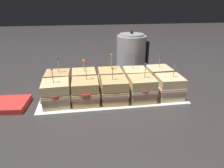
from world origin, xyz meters
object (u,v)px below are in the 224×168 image
object	(u,v)px
sandwich_front_far_left	(56,94)
sandwich_back_far_left	(58,83)
sandwich_front_far_right	(169,87)
kettle_steel	(131,54)
napkin_stack	(10,104)
sandwich_back_far_right	(158,77)
sandwich_front_right	(142,89)
sandwich_back_left	(84,81)
sandwich_back_right	(135,79)
sandwich_front_left	(85,92)
sandwich_back_center	(111,80)
serving_platter	(112,96)
sandwich_front_center	(114,90)

from	to	relation	value
sandwich_front_far_left	sandwich_back_far_left	distance (m)	0.12
sandwich_front_far_right	sandwich_back_far_left	bearing A→B (deg)	166.28
kettle_steel	napkin_stack	size ratio (longest dim) A/B	1.71
sandwich_front_far_left	sandwich_back_far_right	size ratio (longest dim) A/B	0.99
sandwich_back_far_left	sandwich_front_right	bearing A→B (deg)	-18.91
sandwich_back_left	sandwich_back_right	bearing A→B (deg)	0.37
sandwich_front_left	sandwich_back_left	size ratio (longest dim) A/B	1.13
sandwich_back_center	sandwich_front_far_left	bearing A→B (deg)	-154.39
serving_platter	sandwich_back_far_left	size ratio (longest dim) A/B	3.65
sandwich_front_left	sandwich_front_right	distance (m)	0.25
sandwich_front_center	sandwich_back_right	world-z (taller)	sandwich_back_right
sandwich_front_far_left	kettle_steel	bearing A→B (deg)	43.72
sandwich_back_far_left	sandwich_back_far_right	distance (m)	0.50
serving_platter	kettle_steel	bearing A→B (deg)	63.32
sandwich_front_far_right	sandwich_back_far_right	distance (m)	0.12
sandwich_front_center	sandwich_back_center	world-z (taller)	sandwich_back_center
serving_platter	sandwich_back_far_left	xyz separation A→B (m)	(-0.25, 0.06, 0.06)
sandwich_front_left	napkin_stack	xyz separation A→B (m)	(-0.33, 0.04, -0.06)
sandwich_front_right	sandwich_back_far_left	world-z (taller)	sandwich_back_far_left
sandwich_back_right	sandwich_front_center	bearing A→B (deg)	-134.23
sandwich_back_center	napkin_stack	xyz separation A→B (m)	(-0.46, -0.08, -0.06)
sandwich_front_center	sandwich_back_center	bearing A→B (deg)	89.27
sandwich_back_far_left	sandwich_back_far_right	xyz separation A→B (m)	(0.50, -0.00, -0.00)
kettle_steel	napkin_stack	xyz separation A→B (m)	(-0.63, -0.36, -0.11)
serving_platter	sandwich_front_far_right	xyz separation A→B (m)	(0.26, -0.06, 0.06)
sandwich_back_center	sandwich_back_far_right	bearing A→B (deg)	-0.21
sandwich_front_far_right	sandwich_back_left	distance (m)	0.41
sandwich_back_right	kettle_steel	world-z (taller)	kettle_steel
sandwich_front_right	napkin_stack	distance (m)	0.59
sandwich_back_far_right	napkin_stack	xyz separation A→B (m)	(-0.71, -0.08, -0.06)
kettle_steel	napkin_stack	world-z (taller)	kettle_steel
sandwich_back_right	sandwich_front_far_right	bearing A→B (deg)	-44.49
sandwich_back_left	napkin_stack	bearing A→B (deg)	-166.19
sandwich_front_far_left	sandwich_back_far_right	world-z (taller)	sandwich_back_far_right
sandwich_back_left	sandwich_front_right	bearing A→B (deg)	-27.26
sandwich_front_far_left	sandwich_back_left	size ratio (longest dim) A/B	1.04
sandwich_front_right	sandwich_back_far_right	world-z (taller)	same
sandwich_back_far_right	sandwich_front_far_left	bearing A→B (deg)	-166.49
napkin_stack	serving_platter	bearing A→B (deg)	2.22
sandwich_back_center	sandwich_back_far_right	size ratio (longest dim) A/B	1.06
sandwich_back_far_left	sandwich_back_far_right	size ratio (longest dim) A/B	1.05
sandwich_front_center	napkin_stack	distance (m)	0.47
sandwich_front_far_right	sandwich_front_left	bearing A→B (deg)	179.88
sandwich_front_far_left	sandwich_back_center	bearing A→B (deg)	25.61
sandwich_front_center	sandwich_back_far_left	xyz separation A→B (m)	(-0.25, 0.13, 0.00)
sandwich_front_right	kettle_steel	distance (m)	0.42
sandwich_front_left	sandwich_front_center	distance (m)	0.13
sandwich_front_center	sandwich_back_far_right	xyz separation A→B (m)	(0.25, 0.12, -0.00)
sandwich_front_right	sandwich_back_far_left	xyz separation A→B (m)	(-0.38, 0.13, -0.00)
sandwich_front_left	sandwich_front_far_right	xyz separation A→B (m)	(0.38, -0.00, -0.00)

